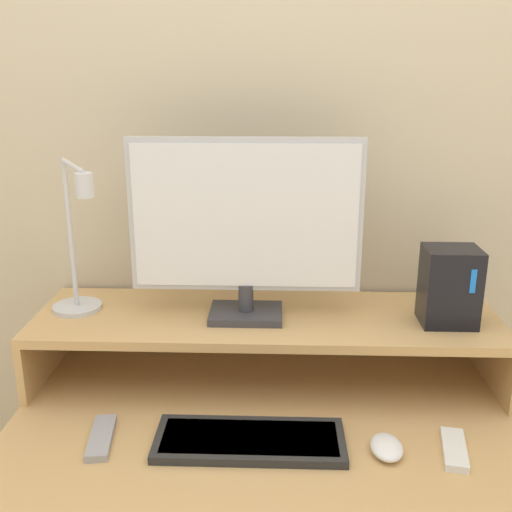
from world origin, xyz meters
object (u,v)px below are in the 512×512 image
router_dock (450,286)px  keyboard (250,440)px  monitor (245,224)px  desk_lamp (77,261)px  remote_secondary (454,449)px  remote_control (101,437)px  mouse (387,447)px

router_dock → keyboard: (-0.45, -0.25, -0.25)m
monitor → keyboard: (0.02, -0.27, -0.39)m
desk_lamp → remote_secondary: desk_lamp is taller
monitor → router_dock: bearing=-2.1°
keyboard → remote_secondary: keyboard is taller
keyboard → router_dock: bearing=29.4°
desk_lamp → remote_secondary: bearing=-18.2°
router_dock → desk_lamp: bearing=179.7°
desk_lamp → remote_control: size_ratio=2.45×
monitor → mouse: monitor is taller
remote_secondary → router_dock: bearing=81.8°
router_dock → remote_secondary: router_dock is taller
router_dock → remote_secondary: (-0.04, -0.27, -0.25)m
monitor → remote_control: monitor is taller
keyboard → remote_control: keyboard is taller
keyboard → remote_control: 0.31m
desk_lamp → remote_control: bearing=-67.4°
mouse → keyboard: bearing=175.8°
router_dock → remote_control: bearing=-161.6°
keyboard → remote_secondary: 0.41m
keyboard → remote_control: (-0.31, 0.00, -0.00)m
remote_control → remote_secondary: bearing=-1.2°
router_dock → mouse: bearing=-122.6°
mouse → remote_control: 0.58m
desk_lamp → keyboard: size_ratio=0.96×
monitor → mouse: 0.57m
desk_lamp → remote_control: 0.41m
monitor → remote_secondary: size_ratio=3.86×
mouse → remote_control: size_ratio=0.60×
remote_control → router_dock: bearing=18.4°
monitor → router_dock: 0.49m
desk_lamp → keyboard: (0.41, -0.26, -0.30)m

